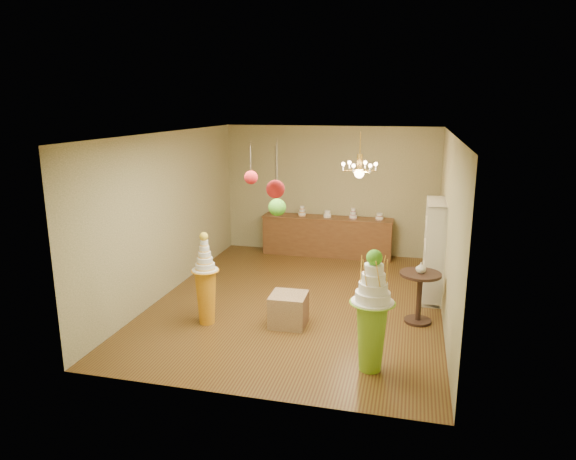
% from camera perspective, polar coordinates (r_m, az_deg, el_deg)
% --- Properties ---
extents(floor, '(6.50, 6.50, 0.00)m').
position_cam_1_polar(floor, '(9.45, 1.25, -7.83)').
color(floor, '#503515').
rests_on(floor, ground).
extents(ceiling, '(6.50, 6.50, 0.00)m').
position_cam_1_polar(ceiling, '(8.79, 1.35, 10.66)').
color(ceiling, silver).
rests_on(ceiling, ground).
extents(wall_back, '(5.00, 0.04, 3.00)m').
position_cam_1_polar(wall_back, '(12.14, 4.66, 4.37)').
color(wall_back, '#979267').
rests_on(wall_back, ground).
extents(wall_front, '(5.00, 0.04, 3.00)m').
position_cam_1_polar(wall_front, '(5.99, -5.53, -5.61)').
color(wall_front, '#979267').
rests_on(wall_front, ground).
extents(wall_left, '(0.04, 6.50, 3.00)m').
position_cam_1_polar(wall_left, '(9.84, -13.07, 1.83)').
color(wall_left, '#979267').
rests_on(wall_left, ground).
extents(wall_right, '(0.04, 6.50, 3.00)m').
position_cam_1_polar(wall_right, '(8.82, 17.36, 0.17)').
color(wall_right, '#979267').
rests_on(wall_right, ground).
extents(pedestal_green, '(0.68, 0.68, 1.68)m').
position_cam_1_polar(pedestal_green, '(6.95, 9.29, -9.83)').
color(pedestal_green, '#76AD25').
rests_on(pedestal_green, floor).
extents(pedestal_orange, '(0.42, 0.42, 1.53)m').
position_cam_1_polar(pedestal_orange, '(8.42, -9.11, -6.46)').
color(pedestal_orange, orange).
rests_on(pedestal_orange, floor).
extents(burlap_riser, '(0.59, 0.59, 0.52)m').
position_cam_1_polar(burlap_riser, '(8.37, 0.06, -8.84)').
color(burlap_riser, '#937350').
rests_on(burlap_riser, floor).
extents(sideboard, '(3.04, 0.54, 1.16)m').
position_cam_1_polar(sideboard, '(12.08, 4.35, -0.62)').
color(sideboard, brown).
rests_on(sideboard, floor).
extents(shelving_unit, '(0.33, 1.20, 1.80)m').
position_cam_1_polar(shelving_unit, '(9.73, 15.91, -2.11)').
color(shelving_unit, beige).
rests_on(shelving_unit, floor).
extents(round_table, '(0.88, 0.88, 0.85)m').
position_cam_1_polar(round_table, '(8.63, 14.40, -6.53)').
color(round_table, black).
rests_on(round_table, floor).
extents(vase, '(0.19, 0.19, 0.17)m').
position_cam_1_polar(vase, '(8.51, 14.56, -4.08)').
color(vase, beige).
rests_on(vase, round_table).
extents(pom_red_left, '(0.23, 0.23, 0.64)m').
position_cam_1_polar(pom_red_left, '(6.29, -1.40, 4.57)').
color(pom_red_left, '#3E362D').
rests_on(pom_red_left, ceiling).
extents(pom_green_mid, '(0.27, 0.27, 1.16)m').
position_cam_1_polar(pom_green_mid, '(7.72, -1.21, 2.55)').
color(pom_green_mid, '#3E362D').
rests_on(pom_green_mid, ceiling).
extents(pom_red_right, '(0.18, 0.18, 0.57)m').
position_cam_1_polar(pom_red_right, '(6.94, -4.13, 5.86)').
color(pom_red_right, '#3E362D').
rests_on(pom_red_right, ceiling).
extents(chandelier, '(0.83, 0.83, 0.85)m').
position_cam_1_polar(chandelier, '(9.54, 7.93, 6.57)').
color(chandelier, '#E4B650').
rests_on(chandelier, ceiling).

